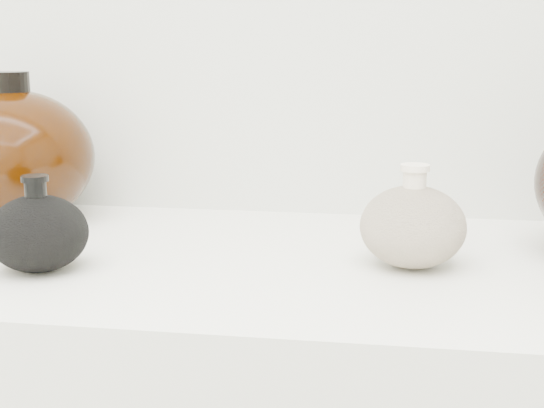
# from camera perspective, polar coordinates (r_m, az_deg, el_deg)

# --- Properties ---
(black_gourd_vase) EXTENTS (0.15, 0.15, 0.11)m
(black_gourd_vase) POSITION_cam_1_polar(r_m,az_deg,el_deg) (0.90, -17.19, -2.07)
(black_gourd_vase) COLOR black
(black_gourd_vase) RESTS_ON display_counter
(cream_gourd_vase) EXTENTS (0.16, 0.16, 0.12)m
(cream_gourd_vase) POSITION_cam_1_polar(r_m,az_deg,el_deg) (0.89, 10.56, -1.62)
(cream_gourd_vase) COLOR #BFAE99
(cream_gourd_vase) RESTS_ON display_counter
(left_round_pot) EXTENTS (0.23, 0.23, 0.22)m
(left_round_pot) POSITION_cam_1_polar(r_m,az_deg,el_deg) (1.14, -18.85, 3.41)
(left_round_pot) COLOR black
(left_round_pot) RESTS_ON display_counter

